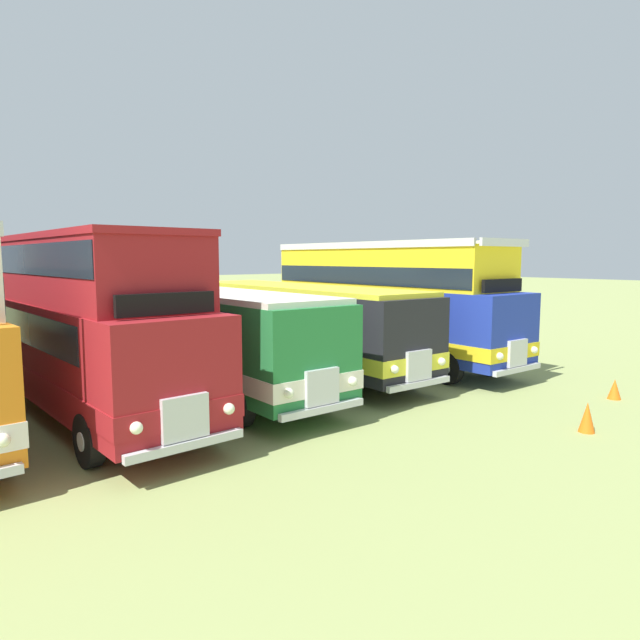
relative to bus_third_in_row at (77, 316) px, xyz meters
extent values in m
plane|color=#8C9956|center=(1.84, -0.04, -2.47)|extent=(200.00, 200.00, 0.00)
sphere|color=#EAEACC|center=(-2.59, -5.04, -1.37)|extent=(0.22, 0.22, 0.22)
cylinder|color=silver|center=(-2.25, -3.37, -1.95)|extent=(0.03, 0.36, 0.36)
cube|color=maroon|center=(0.00, -0.12, -0.77)|extent=(2.79, 11.17, 2.30)
cube|color=maroon|center=(0.00, -0.12, -1.37)|extent=(2.83, 11.21, 0.44)
cube|color=#19232D|center=(-0.01, 0.28, -0.17)|extent=(2.75, 8.77, 0.76)
cube|color=#19232D|center=(0.15, -5.61, -0.12)|extent=(2.20, 0.16, 0.90)
cube|color=silver|center=(0.15, -5.72, -1.37)|extent=(0.90, 0.14, 0.80)
cube|color=silver|center=(0.15, -5.75, -1.87)|extent=(2.30, 0.20, 0.16)
sphere|color=#EAEACC|center=(1.05, -5.71, -1.37)|extent=(0.22, 0.22, 0.22)
sphere|color=#EAEACC|center=(-0.75, -5.76, -1.37)|extent=(0.22, 0.22, 0.22)
cube|color=maroon|center=(0.00, 0.13, 1.13)|extent=(2.66, 10.27, 1.50)
cube|color=maroon|center=(0.00, 0.13, 1.95)|extent=(2.73, 10.37, 0.14)
cube|color=#19232D|center=(0.00, 0.13, 1.43)|extent=(2.70, 10.17, 0.68)
cube|color=black|center=(0.13, -5.12, 0.63)|extent=(1.90, 0.17, 0.40)
cylinder|color=black|center=(1.26, -4.04, -1.95)|extent=(0.31, 1.05, 1.04)
cylinder|color=silver|center=(1.41, -4.04, -1.95)|extent=(0.03, 0.36, 0.36)
cylinder|color=black|center=(-1.04, -4.10, -1.95)|extent=(0.31, 1.05, 1.04)
cylinder|color=silver|center=(-1.19, -4.11, -1.95)|extent=(0.03, 0.36, 0.36)
cylinder|color=black|center=(1.06, 3.66, -1.95)|extent=(0.31, 1.05, 1.04)
cylinder|color=silver|center=(1.21, 3.67, -1.95)|extent=(0.03, 0.36, 0.36)
cube|color=#237538|center=(3.68, 0.20, -0.77)|extent=(2.78, 11.29, 2.30)
cube|color=silver|center=(3.68, 0.20, -1.37)|extent=(2.82, 11.33, 0.44)
cube|color=#19232D|center=(3.69, 0.60, -0.17)|extent=(2.75, 8.89, 0.76)
cube|color=#19232D|center=(3.54, -5.36, -0.12)|extent=(2.20, 0.16, 0.90)
cube|color=silver|center=(3.54, -5.47, -1.37)|extent=(0.90, 0.14, 0.80)
cube|color=silver|center=(3.54, -5.50, -1.87)|extent=(2.30, 0.20, 0.16)
sphere|color=#EAEACC|center=(4.44, -5.50, -1.37)|extent=(0.22, 0.22, 0.22)
sphere|color=#EAEACC|center=(2.64, -5.45, -1.37)|extent=(0.22, 0.22, 0.22)
cube|color=silver|center=(3.68, 0.20, 0.45)|extent=(2.73, 10.89, 0.14)
cylinder|color=black|center=(4.73, -3.85, -1.95)|extent=(0.31, 1.05, 1.04)
cylinder|color=silver|center=(4.88, -3.85, -1.95)|extent=(0.03, 0.36, 0.36)
cylinder|color=black|center=(2.43, -3.79, -1.95)|extent=(0.31, 1.05, 1.04)
cylinder|color=silver|center=(2.28, -3.78, -1.95)|extent=(0.03, 0.36, 0.36)
cylinder|color=black|center=(4.93, 3.98, -1.95)|extent=(0.31, 1.05, 1.04)
cylinder|color=silver|center=(5.08, 3.98, -1.95)|extent=(0.03, 0.36, 0.36)
cylinder|color=black|center=(2.63, 4.04, -1.95)|extent=(0.31, 1.05, 1.04)
cylinder|color=silver|center=(2.48, 4.04, -1.95)|extent=(0.03, 0.36, 0.36)
cube|color=black|center=(7.36, 0.35, -0.77)|extent=(3.03, 11.15, 2.30)
cube|color=yellow|center=(7.36, 0.35, -1.37)|extent=(3.07, 11.19, 0.44)
cube|color=#19232D|center=(7.38, 0.75, -0.17)|extent=(2.94, 8.75, 0.76)
cube|color=#19232D|center=(7.10, -5.10, -0.12)|extent=(2.20, 0.21, 0.90)
cube|color=silver|center=(7.10, -5.21, -1.37)|extent=(0.90, 0.16, 0.80)
cube|color=silver|center=(7.09, -5.24, -1.87)|extent=(2.30, 0.25, 0.16)
sphere|color=#EAEACC|center=(7.99, -5.27, -1.37)|extent=(0.22, 0.22, 0.22)
sphere|color=#EAEACC|center=(6.20, -5.18, -1.37)|extent=(0.22, 0.22, 0.22)
cube|color=yellow|center=(7.36, 0.35, 0.45)|extent=(2.97, 10.75, 0.14)
cylinder|color=black|center=(8.32, -3.62, -1.95)|extent=(0.33, 1.05, 1.04)
cylinder|color=silver|center=(8.47, -3.63, -1.95)|extent=(0.04, 0.36, 0.36)
cylinder|color=black|center=(6.03, -3.51, -1.95)|extent=(0.33, 1.05, 1.04)
cylinder|color=silver|center=(5.88, -3.50, -1.95)|extent=(0.04, 0.36, 0.36)
cylinder|color=black|center=(8.69, 4.01, -1.95)|extent=(0.33, 1.05, 1.04)
cylinder|color=silver|center=(8.84, 4.00, -1.95)|extent=(0.04, 0.36, 0.36)
cylinder|color=black|center=(6.39, 4.12, -1.95)|extent=(0.33, 1.05, 1.04)
cylinder|color=silver|center=(6.24, 4.13, -1.95)|extent=(0.04, 0.36, 0.36)
cube|color=#1E339E|center=(11.04, -0.27, -0.77)|extent=(2.88, 11.12, 2.30)
cube|color=yellow|center=(11.04, -0.27, -1.37)|extent=(2.92, 11.17, 0.44)
cube|color=#19232D|center=(11.06, 0.12, -0.17)|extent=(2.83, 8.73, 0.76)
cube|color=#19232D|center=(10.86, -5.73, -0.12)|extent=(2.20, 0.18, 0.90)
cube|color=silver|center=(10.85, -5.84, -1.37)|extent=(0.90, 0.15, 0.80)
cube|color=silver|center=(10.85, -5.87, -1.87)|extent=(2.30, 0.22, 0.16)
sphere|color=#EAEACC|center=(11.75, -5.89, -1.37)|extent=(0.22, 0.22, 0.22)
sphere|color=#EAEACC|center=(9.95, -5.82, -1.37)|extent=(0.22, 0.22, 0.22)
cube|color=yellow|center=(11.05, -0.02, 1.13)|extent=(2.75, 10.22, 1.50)
cube|color=silver|center=(10.87, -5.29, 1.93)|extent=(2.40, 0.18, 0.24)
cube|color=silver|center=(11.21, 4.55, 1.93)|extent=(2.40, 0.18, 0.24)
cube|color=silver|center=(12.25, -0.07, 1.93)|extent=(0.45, 10.14, 0.24)
cube|color=silver|center=(9.85, 0.02, 1.93)|extent=(0.45, 10.14, 0.24)
cube|color=#19232D|center=(11.05, -0.02, 0.83)|extent=(2.78, 10.12, 0.64)
cube|color=black|center=(10.87, -5.24, 0.63)|extent=(1.90, 0.19, 0.40)
cylinder|color=black|center=(12.06, -4.23, -1.95)|extent=(0.32, 1.05, 1.04)
cylinder|color=silver|center=(12.21, -4.24, -1.95)|extent=(0.03, 0.36, 0.36)
cylinder|color=black|center=(9.76, -4.16, -1.95)|extent=(0.32, 1.05, 1.04)
cylinder|color=silver|center=(9.61, -4.15, -1.95)|extent=(0.03, 0.36, 0.36)
cylinder|color=black|center=(12.32, 3.41, -1.95)|extent=(0.32, 1.05, 1.04)
cylinder|color=silver|center=(12.47, 3.40, -1.95)|extent=(0.03, 0.36, 0.36)
cylinder|color=black|center=(10.02, 3.49, -1.95)|extent=(0.32, 1.05, 1.04)
cylinder|color=silver|center=(9.87, 3.49, -1.95)|extent=(0.03, 0.36, 0.36)
cone|color=orange|center=(11.88, -8.26, -2.19)|extent=(0.36, 0.36, 0.56)
cone|color=orange|center=(8.31, -9.13, -2.13)|extent=(0.36, 0.36, 0.69)
cylinder|color=#8C704C|center=(1.84, 12.89, -1.95)|extent=(0.08, 0.08, 1.05)
cylinder|color=#8C704C|center=(7.94, 12.89, -1.95)|extent=(0.08, 0.08, 1.05)
cylinder|color=#8C704C|center=(14.04, 12.89, -1.95)|extent=(0.08, 0.08, 1.05)
cylinder|color=beige|center=(1.84, 12.89, -1.54)|extent=(24.40, 0.03, 0.03)
camera|label=1|loc=(-4.08, -14.60, 1.45)|focal=30.90mm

